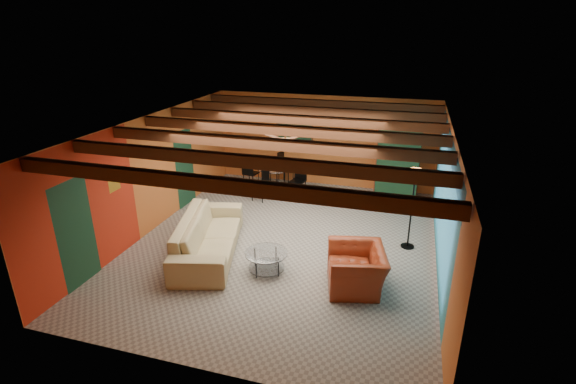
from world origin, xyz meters
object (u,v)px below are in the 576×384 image
(sofa, at_px, (209,235))
(armoire, at_px, (398,162))
(coffee_table, at_px, (266,262))
(floor_lamp, at_px, (412,210))
(armchair, at_px, (356,268))
(dining_table, at_px, (274,175))
(potted_plant, at_px, (402,119))
(vase, at_px, (273,155))

(sofa, bearing_deg, armoire, -53.71)
(coffee_table, relative_size, floor_lamp, 0.47)
(armchair, distance_m, coffee_table, 1.78)
(dining_table, height_order, potted_plant, potted_plant)
(sofa, relative_size, floor_lamp, 1.58)
(sofa, height_order, vase, vase)
(sofa, relative_size, potted_plant, 6.44)
(sofa, height_order, armchair, sofa)
(armoire, bearing_deg, floor_lamp, -71.13)
(dining_table, relative_size, potted_plant, 4.35)
(vase, bearing_deg, potted_plant, 11.81)
(armchair, height_order, floor_lamp, floor_lamp)
(dining_table, relative_size, floor_lamp, 1.07)
(coffee_table, xyz_separation_m, dining_table, (-1.24, 4.25, 0.28))
(sofa, height_order, potted_plant, potted_plant)
(coffee_table, distance_m, dining_table, 4.44)
(armchair, height_order, vase, vase)
(floor_lamp, relative_size, vase, 9.84)
(armoire, bearing_deg, vase, -157.49)
(armchair, xyz_separation_m, dining_table, (-3.01, 4.26, 0.12))
(armchair, bearing_deg, sofa, -110.59)
(armchair, bearing_deg, coffee_table, -104.19)
(coffee_table, height_order, armoire, armoire)
(coffee_table, relative_size, potted_plant, 1.92)
(potted_plant, bearing_deg, armoire, 0.00)
(coffee_table, bearing_deg, floor_lamp, 34.62)
(dining_table, distance_m, armoire, 3.56)
(dining_table, bearing_deg, armoire, 11.81)
(floor_lamp, bearing_deg, dining_table, 148.27)
(sofa, distance_m, floor_lamp, 4.37)
(coffee_table, bearing_deg, armoire, 66.00)
(armoire, xyz_separation_m, floor_lamp, (0.45, -3.13, -0.08))
(coffee_table, distance_m, floor_lamp, 3.31)
(vase, bearing_deg, armoire, 11.81)
(armchair, bearing_deg, armoire, 161.17)
(dining_table, xyz_separation_m, potted_plant, (3.45, 0.72, 1.69))
(floor_lamp, height_order, vase, floor_lamp)
(coffee_table, bearing_deg, vase, 106.22)
(armchair, relative_size, floor_lamp, 0.65)
(potted_plant, bearing_deg, sofa, -128.31)
(coffee_table, xyz_separation_m, armoire, (2.21, 4.97, 0.77))
(armchair, distance_m, potted_plant, 5.32)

